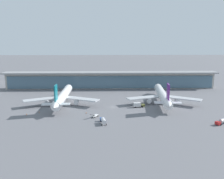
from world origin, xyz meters
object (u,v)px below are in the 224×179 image
Objects in this scene: airliner_centre_stand at (163,95)px; safety_cone_charlie at (27,114)px; safety_cone_alpha at (39,112)px; safety_cone_bravo at (86,113)px; service_truck_under_wing_blue at (103,120)px; service_truck_mid_apron_white at (95,116)px; service_truck_by_tail_red at (223,121)px; airliner_left_stand at (63,96)px; service_truck_near_nose_olive at (138,105)px.

safety_cone_charlie is at bearing -163.49° from airliner_centre_stand.
safety_cone_alpha is 28.73m from safety_cone_bravo.
service_truck_under_wing_blue is (-40.79, -41.85, -3.82)m from airliner_centre_stand.
airliner_centre_stand is 58.56m from service_truck_under_wing_blue.
safety_cone_charlie is at bearing 172.45° from service_truck_mid_apron_white.
airliner_centre_stand reaches higher than service_truck_by_tail_red.
service_truck_by_tail_red is at bearing -16.22° from safety_cone_bravo.
airliner_left_stand is 51.43m from service_truck_near_nose_olive.
airliner_left_stand reaches higher than service_truck_under_wing_blue.
service_truck_by_tail_red is at bearing -25.54° from airliner_left_stand.
airliner_left_stand is at bearing -178.83° from airliner_centre_stand.
airliner_centre_stand is at bearing 115.62° from service_truck_by_tail_red.
service_truck_under_wing_blue is at bearing -60.76° from safety_cone_bravo.
safety_cone_bravo is (-10.38, 18.54, -1.39)m from service_truck_under_wing_blue.
safety_cone_charlie is at bearing 159.98° from service_truck_under_wing_blue.
service_truck_mid_apron_white reaches higher than safety_cone_alpha.
service_truck_mid_apron_white is at bearing -16.14° from safety_cone_alpha.
service_truck_by_tail_red is (21.29, -44.38, -3.82)m from airliner_centre_stand.
safety_cone_charlie is (-40.10, 5.31, -0.49)m from service_truck_mid_apron_white.
service_truck_mid_apron_white is at bearing -7.55° from safety_cone_charlie.
service_truck_under_wing_blue is 12.64× the size of safety_cone_charlie.
airliner_centre_stand is at bearing 33.93° from service_truck_mid_apron_white.
safety_cone_bravo and safety_cone_charlie have the same top height.
safety_cone_bravo is at bearing -155.51° from airliner_centre_stand.
safety_cone_charlie is at bearing -142.95° from safety_cone_alpha.
service_truck_near_nose_olive is 0.87× the size of service_truck_by_tail_red.
service_truck_near_nose_olive is at bearing 12.21° from safety_cone_charlie.
service_truck_under_wing_blue is 1.02× the size of service_truck_by_tail_red.
airliner_left_stand is 37.55m from service_truck_mid_apron_white.
service_truck_by_tail_red is at bearing -2.34° from service_truck_under_wing_blue.
airliner_left_stand is 23.04m from safety_cone_alpha.
service_truck_under_wing_blue is 12.64× the size of safety_cone_bravo.
service_truck_near_nose_olive is (-18.25, -10.82, -3.84)m from airliner_centre_stand.
safety_cone_bravo is (-51.17, -23.31, -5.21)m from airliner_centre_stand.
safety_cone_alpha is (-34.08, 9.86, -0.49)m from service_truck_mid_apron_white.
service_truck_near_nose_olive is at bearing 35.97° from service_truck_mid_apron_white.
service_truck_near_nose_olive is 10.85× the size of safety_cone_charlie.
safety_cone_alpha and safety_cone_charlie have the same top height.
service_truck_under_wing_blue reaches higher than safety_cone_charlie.
airliner_left_stand is 28.51m from safety_cone_bravo.
service_truck_mid_apron_white is (-27.47, -19.94, -0.88)m from service_truck_near_nose_olive.
service_truck_under_wing_blue is at bearing -20.02° from safety_cone_charlie.
safety_cone_alpha is at bearing 163.86° from service_truck_mid_apron_white.
airliner_centre_stand is 10.09× the size of service_truck_mid_apron_white.
safety_cone_alpha is at bearing 37.05° from safety_cone_charlie.
airliner_centre_stand is 8.68× the size of service_truck_near_nose_olive.
safety_cone_bravo is at bearing 119.24° from service_truck_under_wing_blue.
service_truck_near_nose_olive is at bearing 54.00° from service_truck_under_wing_blue.
airliner_left_stand is at bearing 60.26° from safety_cone_alpha.
safety_cone_alpha is at bearing -165.33° from airliner_centre_stand.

